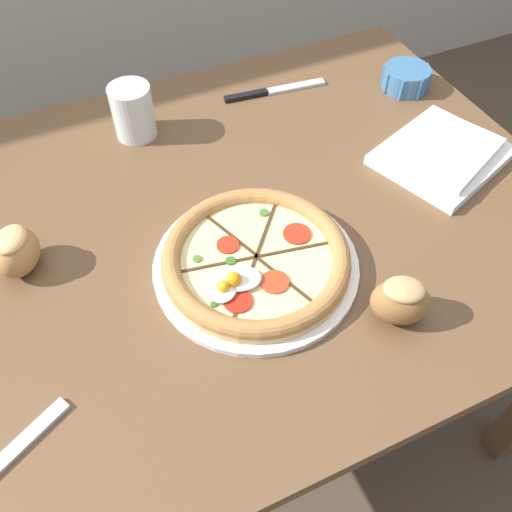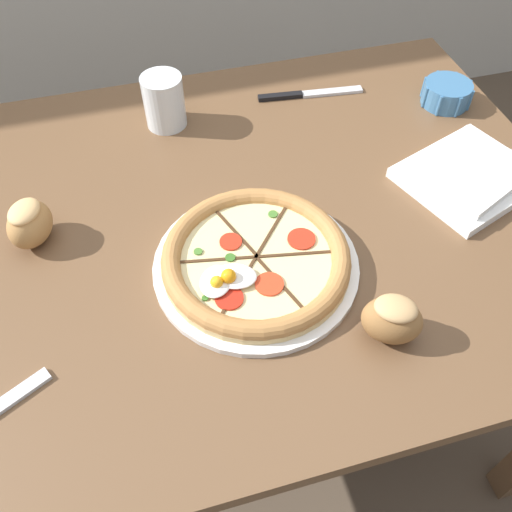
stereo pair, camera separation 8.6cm
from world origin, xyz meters
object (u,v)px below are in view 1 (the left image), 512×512
Objects in this scene: bread_piece_mid at (401,300)px; knife_main at (274,91)px; napkin_folded at (442,153)px; ramekin_bowl at (406,78)px; pizza at (256,260)px; water_glass at (133,114)px; bread_piece_far at (16,251)px; dining_table at (220,256)px.

bread_piece_mid is 0.47× the size of knife_main.
napkin_folded is at bearing -53.57° from knife_main.
bread_piece_mid is (-0.36, -0.50, 0.02)m from ramekin_bowl.
pizza is 0.43m from water_glass.
pizza is 3.11× the size of water_glass.
pizza is 0.45m from napkin_folded.
pizza is at bearing -79.78° from water_glass.
ramekin_bowl is at bearing -14.91° from knife_main.
knife_main is 2.17× the size of water_glass.
pizza is 0.50m from knife_main.
knife_main is (0.24, 0.43, -0.02)m from pizza.
bread_piece_mid is at bearing -91.89° from knife_main.
bread_piece_mid reaches higher than ramekin_bowl.
napkin_folded is 0.61m from water_glass.
knife_main is at bearing 81.94° from bread_piece_mid.
pizza is 0.38m from bread_piece_far.
napkin_folded is at bearing 12.17° from pizza.
bread_piece_far is (-0.78, 0.07, 0.03)m from napkin_folded.
dining_table is at bearing -123.66° from knife_main.
dining_table is 11.82× the size of water_glass.
ramekin_bowl is 0.99× the size of bread_piece_far.
napkin_folded is (-0.07, -0.23, -0.01)m from ramekin_bowl.
dining_table is at bearing -78.98° from water_glass.
bread_piece_far reaches higher than dining_table.
bread_piece_far is at bearing 175.24° from napkin_folded.
bread_piece_mid is (0.17, -0.30, 0.14)m from dining_table.
bread_piece_far reaches higher than ramekin_bowl.
pizza is 3.11× the size of ramekin_bowl.
water_glass is (-0.06, 0.30, 0.14)m from dining_table.
ramekin_bowl is at bearing 54.43° from bread_piece_mid.
water_glass is at bearing 101.02° from dining_table.
knife_main is at bearing 60.87° from pizza.
knife_main is (0.26, 0.31, 0.10)m from dining_table.
dining_table is at bearing -6.54° from bread_piece_far.
pizza is 1.18× the size of napkin_folded.
water_glass is (-0.59, 0.09, 0.02)m from ramekin_bowl.
water_glass reaches higher than dining_table.
napkin_folded reaches higher than dining_table.
water_glass is (-0.32, -0.02, 0.04)m from knife_main.
pizza is (0.02, -0.12, 0.12)m from dining_table.
ramekin_bowl is (0.53, 0.21, 0.12)m from dining_table.
bread_piece_mid is 1.00× the size of bread_piece_far.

